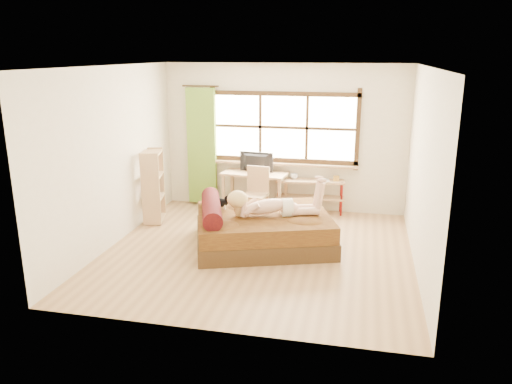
% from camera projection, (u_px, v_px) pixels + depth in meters
% --- Properties ---
extents(floor, '(4.50, 4.50, 0.00)m').
position_uv_depth(floor, '(258.00, 252.00, 7.47)').
color(floor, '#9E754C').
rests_on(floor, ground).
extents(ceiling, '(4.50, 4.50, 0.00)m').
position_uv_depth(ceiling, '(258.00, 66.00, 6.73)').
color(ceiling, white).
rests_on(ceiling, wall_back).
extents(wall_back, '(4.50, 0.00, 4.50)m').
position_uv_depth(wall_back, '(283.00, 138.00, 9.22)').
color(wall_back, silver).
rests_on(wall_back, floor).
extents(wall_front, '(4.50, 0.00, 4.50)m').
position_uv_depth(wall_front, '(211.00, 211.00, 4.98)').
color(wall_front, silver).
rests_on(wall_front, floor).
extents(wall_left, '(0.00, 4.50, 4.50)m').
position_uv_depth(wall_left, '(113.00, 157.00, 7.56)').
color(wall_left, silver).
rests_on(wall_left, floor).
extents(wall_right, '(0.00, 4.50, 4.50)m').
position_uv_depth(wall_right, '(423.00, 172.00, 6.64)').
color(wall_right, silver).
rests_on(wall_right, floor).
extents(window, '(2.80, 0.16, 1.46)m').
position_uv_depth(window, '(283.00, 130.00, 9.14)').
color(window, '#FFEDBF').
rests_on(window, wall_back).
extents(curtain, '(0.55, 0.10, 2.20)m').
position_uv_depth(curtain, '(202.00, 147.00, 9.48)').
color(curtain, olive).
rests_on(curtain, wall_back).
extents(bed, '(2.43, 2.18, 0.77)m').
position_uv_depth(bed, '(260.00, 228.00, 7.66)').
color(bed, '#351D0F').
rests_on(bed, floor).
extents(woman, '(1.47, 0.84, 0.61)m').
position_uv_depth(woman, '(273.00, 196.00, 7.45)').
color(woman, tan).
rests_on(woman, bed).
extents(kitten, '(0.33, 0.21, 0.24)m').
position_uv_depth(kitten, '(220.00, 201.00, 7.82)').
color(kitten, black).
rests_on(kitten, bed).
extents(desk, '(1.24, 0.67, 0.74)m').
position_uv_depth(desk, '(255.00, 178.00, 9.22)').
color(desk, tan).
rests_on(desk, floor).
extents(monitor, '(0.64, 0.16, 0.37)m').
position_uv_depth(monitor, '(255.00, 162.00, 9.20)').
color(monitor, black).
rests_on(monitor, desk).
extents(chair, '(0.46, 0.46, 0.93)m').
position_uv_depth(chair, '(256.00, 190.00, 8.89)').
color(chair, tan).
rests_on(chair, floor).
extents(pipe_shelf, '(1.27, 0.44, 0.71)m').
position_uv_depth(pipe_shelf, '(311.00, 189.00, 9.18)').
color(pipe_shelf, tan).
rests_on(pipe_shelf, floor).
extents(cup, '(0.15, 0.15, 0.11)m').
position_uv_depth(cup, '(294.00, 176.00, 9.18)').
color(cup, gray).
rests_on(cup, pipe_shelf).
extents(book, '(0.17, 0.21, 0.02)m').
position_uv_depth(book, '(321.00, 180.00, 9.09)').
color(book, gray).
rests_on(book, pipe_shelf).
extents(bookshelf, '(0.43, 0.60, 1.26)m').
position_uv_depth(bookshelf, '(153.00, 186.00, 8.67)').
color(bookshelf, tan).
rests_on(bookshelf, floor).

